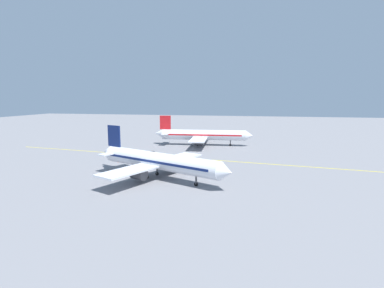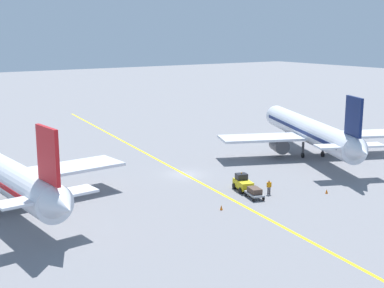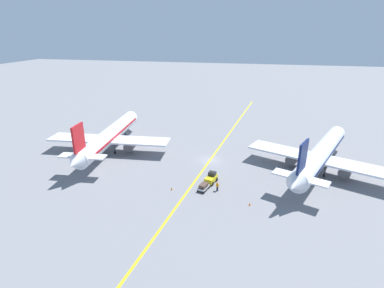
{
  "view_description": "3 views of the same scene",
  "coord_description": "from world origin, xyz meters",
  "px_view_note": "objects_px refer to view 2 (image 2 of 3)",
  "views": [
    {
      "loc": [
        81.18,
        19.77,
        17.13
      ],
      "look_at": [
        4.51,
        2.75,
        4.86
      ],
      "focal_mm": 28.0,
      "sensor_mm": 36.0,
      "label": 1
    },
    {
      "loc": [
        -37.07,
        -57.77,
        18.59
      ],
      "look_at": [
        -0.88,
        -3.05,
        4.77
      ],
      "focal_mm": 50.0,
      "sensor_mm": 36.0,
      "label": 2
    },
    {
      "loc": [
        9.12,
        -59.34,
        26.84
      ],
      "look_at": [
        -3.26,
        -3.54,
        4.87
      ],
      "focal_mm": 28.0,
      "sensor_mm": 36.0,
      "label": 3
    }
  ],
  "objects_px": {
    "ground_crew_worker": "(269,187)",
    "traffic_cone_near_nose": "(327,191)",
    "baggage_tug_white": "(243,183)",
    "airplane_adjacent_stand": "(310,131)",
    "baggage_cart_trailing": "(255,192)",
    "traffic_cone_mid_apron": "(221,208)"
  },
  "relations": [
    {
      "from": "ground_crew_worker",
      "to": "traffic_cone_near_nose",
      "type": "bearing_deg",
      "value": -31.27
    },
    {
      "from": "baggage_tug_white",
      "to": "ground_crew_worker",
      "type": "distance_m",
      "value": 3.29
    },
    {
      "from": "baggage_tug_white",
      "to": "ground_crew_worker",
      "type": "xyz_separation_m",
      "value": [
        1.57,
        -2.9,
        0.01
      ]
    },
    {
      "from": "airplane_adjacent_stand",
      "to": "baggage_tug_white",
      "type": "bearing_deg",
      "value": -155.93
    },
    {
      "from": "ground_crew_worker",
      "to": "traffic_cone_near_nose",
      "type": "height_order",
      "value": "ground_crew_worker"
    },
    {
      "from": "traffic_cone_near_nose",
      "to": "airplane_adjacent_stand",
      "type": "bearing_deg",
      "value": 50.34
    },
    {
      "from": "airplane_adjacent_stand",
      "to": "ground_crew_worker",
      "type": "relative_size",
      "value": 20.16
    },
    {
      "from": "airplane_adjacent_stand",
      "to": "baggage_tug_white",
      "type": "relative_size",
      "value": 10.31
    },
    {
      "from": "baggage_tug_white",
      "to": "baggage_cart_trailing",
      "type": "bearing_deg",
      "value": -105.05
    },
    {
      "from": "baggage_cart_trailing",
      "to": "traffic_cone_near_nose",
      "type": "distance_m",
      "value": 8.88
    },
    {
      "from": "baggage_tug_white",
      "to": "traffic_cone_mid_apron",
      "type": "xyz_separation_m",
      "value": [
        -6.43,
        -4.38,
        -0.63
      ]
    },
    {
      "from": "baggage_cart_trailing",
      "to": "baggage_tug_white",
      "type": "bearing_deg",
      "value": 74.95
    },
    {
      "from": "baggage_cart_trailing",
      "to": "ground_crew_worker",
      "type": "relative_size",
      "value": 1.71
    },
    {
      "from": "ground_crew_worker",
      "to": "traffic_cone_near_nose",
      "type": "relative_size",
      "value": 3.05
    },
    {
      "from": "baggage_tug_white",
      "to": "ground_crew_worker",
      "type": "bearing_deg",
      "value": -61.63
    },
    {
      "from": "baggage_tug_white",
      "to": "traffic_cone_near_nose",
      "type": "xyz_separation_m",
      "value": [
        7.4,
        -6.44,
        -0.63
      ]
    },
    {
      "from": "traffic_cone_near_nose",
      "to": "traffic_cone_mid_apron",
      "type": "distance_m",
      "value": 13.98
    },
    {
      "from": "baggage_tug_white",
      "to": "traffic_cone_mid_apron",
      "type": "distance_m",
      "value": 7.8
    },
    {
      "from": "baggage_tug_white",
      "to": "ground_crew_worker",
      "type": "relative_size",
      "value": 1.96
    },
    {
      "from": "traffic_cone_near_nose",
      "to": "traffic_cone_mid_apron",
      "type": "bearing_deg",
      "value": 171.51
    },
    {
      "from": "baggage_tug_white",
      "to": "traffic_cone_mid_apron",
      "type": "relative_size",
      "value": 5.98
    },
    {
      "from": "ground_crew_worker",
      "to": "traffic_cone_near_nose",
      "type": "distance_m",
      "value": 6.85
    }
  ]
}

